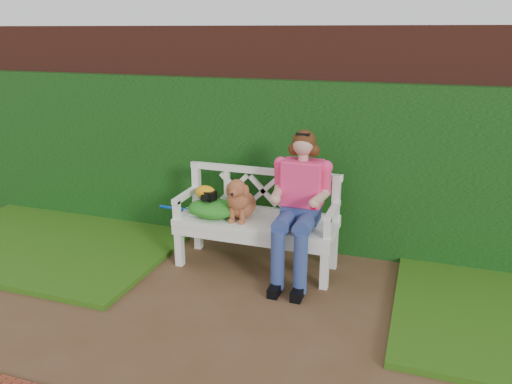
% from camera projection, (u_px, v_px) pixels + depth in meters
% --- Properties ---
extents(ground, '(60.00, 60.00, 0.00)m').
position_uv_depth(ground, '(236.00, 330.00, 3.77)').
color(ground, '#4D321D').
extents(brick_wall, '(10.00, 0.30, 2.20)m').
position_uv_depth(brick_wall, '(301.00, 138.00, 5.13)').
color(brick_wall, '#59261D').
rests_on(brick_wall, ground).
extents(ivy_hedge, '(10.00, 0.18, 1.70)m').
position_uv_depth(ivy_hedge, '(295.00, 167.00, 5.01)').
color(ivy_hedge, '#23631E').
rests_on(ivy_hedge, ground).
extents(grass_left, '(2.60, 2.00, 0.05)m').
position_uv_depth(grass_left, '(56.00, 240.00, 5.31)').
color(grass_left, '#255111').
rests_on(grass_left, ground).
extents(garden_bench, '(1.61, 0.69, 0.48)m').
position_uv_depth(garden_bench, '(256.00, 243.00, 4.71)').
color(garden_bench, white).
rests_on(garden_bench, ground).
extents(seated_woman, '(0.58, 0.76, 1.29)m').
position_uv_depth(seated_woman, '(301.00, 209.00, 4.43)').
color(seated_woman, '#DC2A61').
rests_on(seated_woman, ground).
extents(dog, '(0.36, 0.43, 0.41)m').
position_uv_depth(dog, '(241.00, 198.00, 4.60)').
color(dog, '#A96934').
rests_on(dog, garden_bench).
extents(tennis_racket, '(0.67, 0.50, 0.03)m').
position_uv_depth(tennis_racket, '(197.00, 211.00, 4.81)').
color(tennis_racket, white).
rests_on(tennis_racket, garden_bench).
extents(green_bag, '(0.57, 0.50, 0.16)m').
position_uv_depth(green_bag, '(213.00, 208.00, 4.69)').
color(green_bag, '#1A9916').
rests_on(green_bag, garden_bench).
extents(camera_item, '(0.15, 0.13, 0.09)m').
position_uv_depth(camera_item, '(209.00, 195.00, 4.66)').
color(camera_item, black).
rests_on(camera_item, green_bag).
extents(baseball_glove, '(0.23, 0.20, 0.13)m').
position_uv_depth(baseball_glove, '(205.00, 192.00, 4.69)').
color(baseball_glove, orange).
rests_on(baseball_glove, green_bag).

